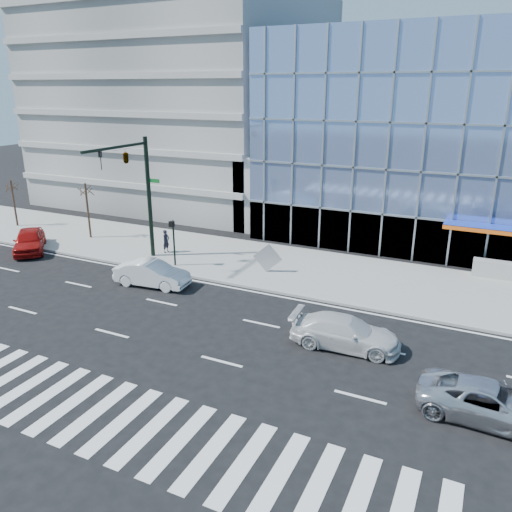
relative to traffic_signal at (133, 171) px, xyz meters
The scene contains 15 objects.
ground 13.41m from the traffic_signal, 22.56° to the right, with size 160.00×160.00×0.00m, color black.
sidewalk 13.03m from the traffic_signal, 17.33° to the left, with size 120.00×8.00×0.15m, color gray.
parking_garage 23.56m from the traffic_signal, 112.79° to the left, with size 24.00×24.00×20.00m, color gray.
ramp_block 14.68m from the traffic_signal, 69.59° to the left, with size 6.00×8.00×6.00m, color gray.
tower_backdrop 70.43m from the traffic_signal, 106.19° to the left, with size 14.00×14.00×48.00m, color gray.
traffic_signal is the anchor object (origin of this frame).
ped_signal_post 4.75m from the traffic_signal, ahead, with size 0.30×0.33×3.00m.
street_tree_near 7.96m from the traffic_signal, 157.29° to the left, with size 1.10×1.10×4.23m.
street_tree_far 15.53m from the traffic_signal, 168.95° to the left, with size 1.10×1.10×3.87m.
silver_suv 23.44m from the traffic_signal, 20.29° to the right, with size 2.25×4.88×1.36m, color silver.
white_suv 17.07m from the traffic_signal, 18.15° to the right, with size 2.00×4.91×1.43m, color silver.
white_sedan 6.83m from the traffic_signal, 41.90° to the right, with size 1.57×4.49×1.48m, color silver.
red_sedan 10.31m from the traffic_signal, behind, with size 1.92×4.78×1.63m, color #990E0B.
pedestrian 5.76m from the traffic_signal, 80.05° to the left, with size 0.59×0.38×1.61m, color black.
tilted_panel 10.02m from the traffic_signal, 12.76° to the left, with size 1.30×0.06×1.30m, color #A6A6A6.
Camera 1 is at (9.40, -20.27, 11.14)m, focal length 35.00 mm.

